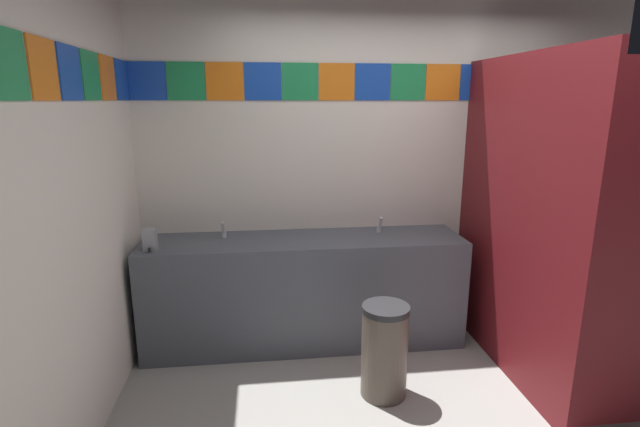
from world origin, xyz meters
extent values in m
cube|color=silver|center=(0.00, 1.53, 1.38)|extent=(3.90, 0.08, 2.75)
cube|color=#1947B7|center=(-1.81, 1.49, 1.99)|extent=(0.27, 0.01, 0.27)
cube|color=#1E8C4C|center=(-1.53, 1.49, 1.99)|extent=(0.27, 0.01, 0.27)
cube|color=orange|center=(-1.26, 1.49, 1.99)|extent=(0.27, 0.01, 0.27)
cube|color=#1947B7|center=(-0.98, 1.49, 1.99)|extent=(0.27, 0.01, 0.27)
cube|color=#1E8C4C|center=(-0.70, 1.49, 1.99)|extent=(0.27, 0.01, 0.27)
cube|color=orange|center=(-0.42, 1.49, 1.99)|extent=(0.27, 0.01, 0.27)
cube|color=#1947B7|center=(-0.14, 1.49, 1.99)|extent=(0.27, 0.01, 0.27)
cube|color=#1E8C4C|center=(0.14, 1.49, 1.99)|extent=(0.27, 0.01, 0.27)
cube|color=orange|center=(0.42, 1.49, 1.99)|extent=(0.27, 0.01, 0.27)
cube|color=#1947B7|center=(0.70, 1.49, 1.99)|extent=(0.27, 0.01, 0.27)
cube|color=#1E8C4C|center=(0.98, 1.49, 1.99)|extent=(0.27, 0.01, 0.27)
cube|color=orange|center=(1.26, 1.49, 1.99)|extent=(0.27, 0.01, 0.27)
cube|color=#1947B7|center=(1.53, 1.49, 1.99)|extent=(0.27, 0.01, 0.27)
cube|color=#1E8C4C|center=(1.81, 1.49, 1.99)|extent=(0.27, 0.01, 0.27)
cube|color=silver|center=(-1.99, 0.00, 1.38)|extent=(0.08, 2.99, 2.75)
cube|color=#1E8C4C|center=(-1.95, -0.15, 1.99)|extent=(0.01, 0.27, 0.27)
cube|color=orange|center=(-1.95, 0.15, 1.99)|extent=(0.01, 0.27, 0.27)
cube|color=#1947B7|center=(-1.95, 0.45, 1.99)|extent=(0.01, 0.27, 0.27)
cube|color=#1E8C4C|center=(-1.95, 0.75, 1.99)|extent=(0.01, 0.27, 0.27)
cube|color=orange|center=(-1.95, 1.05, 1.99)|extent=(0.01, 0.27, 0.27)
cube|color=#1947B7|center=(-1.95, 1.34, 1.99)|extent=(0.01, 0.27, 0.27)
cube|color=#4C515B|center=(-0.70, 1.21, 0.42)|extent=(2.41, 0.56, 0.84)
cube|color=#4C515B|center=(-0.70, 1.48, 0.80)|extent=(2.41, 0.03, 0.08)
cylinder|color=white|center=(-1.30, 1.18, 0.78)|extent=(0.34, 0.34, 0.10)
cylinder|color=white|center=(-0.10, 1.18, 0.78)|extent=(0.34, 0.34, 0.10)
cylinder|color=silver|center=(-1.30, 1.32, 0.86)|extent=(0.04, 0.04, 0.05)
cylinder|color=silver|center=(-1.30, 1.27, 0.93)|extent=(0.02, 0.06, 0.09)
cylinder|color=silver|center=(-0.10, 1.32, 0.86)|extent=(0.04, 0.04, 0.05)
cylinder|color=silver|center=(-0.10, 1.27, 0.93)|extent=(0.02, 0.06, 0.09)
cube|color=gray|center=(-1.78, 1.05, 0.92)|extent=(0.09, 0.07, 0.16)
cylinder|color=black|center=(-1.78, 1.01, 0.86)|extent=(0.02, 0.02, 0.03)
cube|color=maroon|center=(0.66, 0.70, 1.07)|extent=(0.04, 1.59, 2.15)
cylinder|color=silver|center=(0.68, -0.08, 1.18)|extent=(0.02, 0.02, 0.10)
cylinder|color=white|center=(1.12, 1.08, 0.20)|extent=(0.38, 0.38, 0.40)
torus|color=white|center=(1.12, 1.08, 0.42)|extent=(0.39, 0.39, 0.05)
cube|color=white|center=(1.12, 1.29, 0.57)|extent=(0.34, 0.17, 0.34)
cylinder|color=brown|center=(-0.26, 0.46, 0.29)|extent=(0.29, 0.29, 0.57)
cylinder|color=#262628|center=(-0.26, 0.46, 0.59)|extent=(0.30, 0.30, 0.04)
camera|label=1|loc=(-0.98, -2.16, 1.86)|focal=26.34mm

